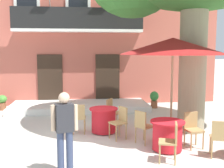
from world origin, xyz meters
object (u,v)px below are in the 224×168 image
object	(u,v)px
cafe_umbrella	(173,47)
cafe_chair_middle_2	(79,116)
ground_planter_left	(2,102)
cafe_chair_near_tree_2	(193,127)
cafe_chair_near_tree_0	(143,125)
cafe_chair_middle_0	(120,120)
cafe_chair_near_tree_1	(171,140)
pedestrian_near_entrance	(65,129)
cafe_chair_middle_1	(112,111)
ground_planter_right	(154,99)
cafe_table_middle	(104,120)
cafe_table_near_tree	(167,135)
cafe_chair_front_1	(220,136)

from	to	relation	value
cafe_umbrella	cafe_chair_middle_2	bearing A→B (deg)	160.53
cafe_chair_middle_2	cafe_umbrella	distance (m)	3.42
ground_planter_left	cafe_chair_near_tree_2	bearing A→B (deg)	-40.61
cafe_chair_near_tree_0	cafe_chair_middle_0	bearing A→B (deg)	136.02
cafe_chair_near_tree_1	cafe_chair_middle_2	world-z (taller)	same
cafe_chair_middle_0	pedestrian_near_entrance	distance (m)	2.68
cafe_chair_middle_0	cafe_umbrella	bearing A→B (deg)	-12.06
cafe_chair_middle_1	ground_planter_right	world-z (taller)	cafe_chair_middle_1
cafe_chair_near_tree_0	cafe_chair_middle_1	size ratio (longest dim) A/B	1.00
cafe_chair_near_tree_0	cafe_chair_near_tree_2	distance (m)	1.29
cafe_chair_middle_1	cafe_umbrella	distance (m)	3.00
cafe_table_middle	cafe_chair_middle_0	world-z (taller)	cafe_chair_middle_0
cafe_chair_middle_0	pedestrian_near_entrance	bearing A→B (deg)	-123.00
pedestrian_near_entrance	cafe_chair_near_tree_0	bearing A→B (deg)	40.47
pedestrian_near_entrance	cafe_chair_middle_0	bearing A→B (deg)	57.00
cafe_table_near_tree	pedestrian_near_entrance	distance (m)	2.79
cafe_chair_middle_0	cafe_chair_front_1	xyz separation A→B (m)	(2.09, -1.72, 0.00)
ground_planter_right	ground_planter_left	bearing A→B (deg)	177.17
cafe_table_middle	cafe_chair_near_tree_1	bearing A→B (deg)	-62.12
cafe_chair_near_tree_1	cafe_chair_front_1	distance (m)	1.21
cafe_table_middle	cafe_chair_middle_2	world-z (taller)	cafe_chair_middle_2
cafe_table_near_tree	cafe_chair_near_tree_2	size ratio (longest dim) A/B	0.95
cafe_chair_middle_0	cafe_chair_near_tree_0	bearing A→B (deg)	-43.98
cafe_table_near_tree	ground_planter_right	distance (m)	5.21
cafe_chair_middle_2	cafe_umbrella	xyz separation A→B (m)	(2.56, -0.91, 2.08)
cafe_chair_near_tree_1	cafe_table_middle	bearing A→B (deg)	117.88
cafe_chair_near_tree_1	pedestrian_near_entrance	size ratio (longest dim) A/B	0.53
cafe_umbrella	pedestrian_near_entrance	distance (m)	3.80
cafe_chair_near_tree_1	cafe_chair_near_tree_2	size ratio (longest dim) A/B	1.00
cafe_chair_middle_0	cafe_chair_middle_1	size ratio (longest dim) A/B	1.00
cafe_table_middle	cafe_chair_middle_0	xyz separation A→B (m)	(0.41, -0.63, 0.14)
ground_planter_right	pedestrian_near_entrance	distance (m)	7.19
cafe_chair_middle_0	ground_planter_right	size ratio (longest dim) A/B	1.25
cafe_chair_middle_2	cafe_umbrella	bearing A→B (deg)	-19.47
cafe_chair_near_tree_2	ground_planter_left	size ratio (longest dim) A/B	1.44
ground_planter_right	pedestrian_near_entrance	bearing A→B (deg)	-119.56
cafe_chair_near_tree_0	cafe_chair_middle_2	distance (m)	2.05
ground_planter_right	cafe_table_middle	bearing A→B (deg)	-126.53
cafe_chair_near_tree_0	cafe_chair_front_1	xyz separation A→B (m)	(1.55, -1.20, 0.00)
cafe_chair_near_tree_1	cafe_umbrella	bearing A→B (deg)	71.73
ground_planter_left	pedestrian_near_entrance	distance (m)	7.19
cafe_chair_middle_0	ground_planter_left	bearing A→B (deg)	135.06
cafe_table_near_tree	pedestrian_near_entrance	world-z (taller)	pedestrian_near_entrance
cafe_chair_near_tree_1	cafe_table_middle	size ratio (longest dim) A/B	1.05
cafe_chair_middle_1	cafe_table_middle	bearing A→B (deg)	-117.42
cafe_chair_near_tree_2	cafe_chair_middle_1	xyz separation A→B (m)	(-1.84, 2.21, 0.00)
ground_planter_left	ground_planter_right	xyz separation A→B (m)	(6.44, -0.32, 0.05)
cafe_chair_front_1	ground_planter_left	size ratio (longest dim) A/B	1.44
cafe_chair_near_tree_2	cafe_chair_front_1	size ratio (longest dim) A/B	1.00
cafe_table_near_tree	cafe_chair_near_tree_2	distance (m)	0.77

